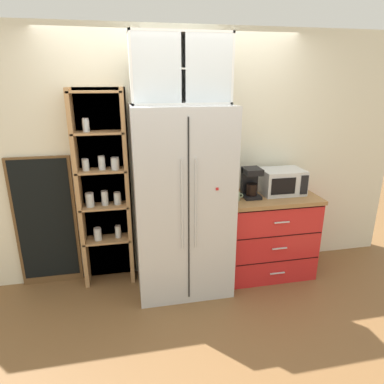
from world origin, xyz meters
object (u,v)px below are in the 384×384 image
at_px(microwave, 282,181).
at_px(bottle_cobalt, 274,187).
at_px(coffee_maker, 251,182).
at_px(mug_sage, 236,196).
at_px(chalkboard_menu, 46,222).
at_px(refrigerator, 182,202).

bearing_deg(microwave, bottle_cobalt, -144.70).
xyz_separation_m(coffee_maker, mug_sage, (-0.18, -0.08, -0.11)).
relative_size(mug_sage, chalkboard_menu, 0.08).
height_order(coffee_maker, chalkboard_menu, chalkboard_menu).
height_order(coffee_maker, bottle_cobalt, coffee_maker).
xyz_separation_m(refrigerator, coffee_maker, (0.73, 0.07, 0.13)).
relative_size(mug_sage, bottle_cobalt, 0.45).
xyz_separation_m(mug_sage, bottle_cobalt, (0.41, 0.03, 0.06)).
distance_m(refrigerator, chalkboard_menu, 1.40).
bearing_deg(microwave, coffee_maker, -173.43).
bearing_deg(refrigerator, microwave, 5.65).
distance_m(coffee_maker, bottle_cobalt, 0.24).
bearing_deg(coffee_maker, mug_sage, -155.43).
bearing_deg(microwave, refrigerator, -174.35).
bearing_deg(coffee_maker, chalkboard_menu, 173.09).
bearing_deg(chalkboard_menu, refrigerator, -13.28).
height_order(microwave, bottle_cobalt, microwave).
relative_size(refrigerator, mug_sage, 16.70).
xyz_separation_m(refrigerator, bottle_cobalt, (0.96, 0.01, 0.08)).
bearing_deg(mug_sage, coffee_maker, 24.57).
distance_m(microwave, bottle_cobalt, 0.17).
xyz_separation_m(bottle_cobalt, chalkboard_menu, (-2.30, 0.30, -0.32)).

